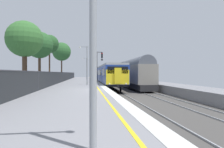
% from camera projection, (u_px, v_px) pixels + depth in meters
% --- Properties ---
extents(ground, '(17.40, 110.00, 1.21)m').
position_uv_depth(ground, '(133.00, 96.00, 17.33)').
color(ground, gray).
extents(commuter_train_at_platform, '(2.83, 63.80, 3.81)m').
position_uv_depth(commuter_train_at_platform, '(99.00, 74.00, 53.52)').
color(commuter_train_at_platform, navy).
rests_on(commuter_train_at_platform, ground).
extents(freight_train_adjacent_track, '(2.60, 28.22, 4.70)m').
position_uv_depth(freight_train_adjacent_track, '(126.00, 73.00, 37.46)').
color(freight_train_adjacent_track, '#232326').
rests_on(freight_train_adjacent_track, ground).
extents(signal_gantry, '(1.10, 0.24, 5.10)m').
position_uv_depth(signal_gantry, '(99.00, 63.00, 33.15)').
color(signal_gantry, '#47474C').
rests_on(signal_gantry, ground).
extents(platform_lamp_mid, '(2.00, 0.20, 4.87)m').
position_uv_depth(platform_lamp_mid, '(87.00, 62.00, 24.46)').
color(platform_lamp_mid, '#93999E').
rests_on(platform_lamp_mid, ground).
extents(platform_lamp_far, '(2.00, 0.20, 5.02)m').
position_uv_depth(platform_lamp_far, '(87.00, 67.00, 45.27)').
color(platform_lamp_far, '#93999E').
rests_on(platform_lamp_far, ground).
extents(platform_back_fence, '(0.07, 99.00, 1.63)m').
position_uv_depth(platform_back_fence, '(38.00, 80.00, 16.26)').
color(platform_back_fence, '#282B2D').
rests_on(platform_back_fence, ground).
extents(background_tree_left, '(3.38, 3.38, 8.53)m').
position_uv_depth(background_tree_left, '(49.00, 45.00, 35.88)').
color(background_tree_left, '#473323').
rests_on(background_tree_left, ground).
extents(background_tree_centre, '(3.76, 3.76, 7.32)m').
position_uv_depth(background_tree_centre, '(40.00, 46.00, 27.53)').
color(background_tree_centre, '#473323').
rests_on(background_tree_centre, ground).
extents(background_tree_right, '(4.60, 4.60, 9.17)m').
position_uv_depth(background_tree_right, '(62.00, 52.00, 48.93)').
color(background_tree_right, '#473323').
rests_on(background_tree_right, ground).
extents(background_tree_back, '(3.33, 3.33, 6.29)m').
position_uv_depth(background_tree_back, '(24.00, 40.00, 17.91)').
color(background_tree_back, '#473323').
rests_on(background_tree_back, ground).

